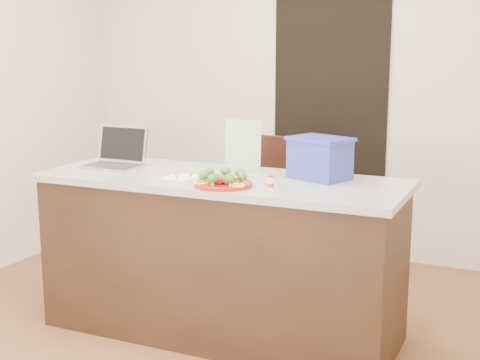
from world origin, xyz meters
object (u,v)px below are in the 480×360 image
at_px(plate, 223,184).
at_px(napkin, 182,177).
at_px(island, 221,256).
at_px(laptop, 117,155).
at_px(chair, 272,203).
at_px(blue_box, 320,158).
at_px(yogurt_bottle, 271,184).

xyz_separation_m(plate, napkin, (-0.31, 0.11, -0.01)).
height_order(island, plate, plate).
relative_size(napkin, laptop, 0.47).
height_order(plate, napkin, plate).
bearing_deg(plate, chair, 97.69).
bearing_deg(blue_box, laptop, -152.64).
bearing_deg(laptop, plate, -16.68).
bearing_deg(napkin, chair, 79.90).
height_order(napkin, yogurt_bottle, yogurt_bottle).
relative_size(napkin, chair, 0.16).
bearing_deg(chair, plate, -73.04).
height_order(laptop, blue_box, laptop).
distance_m(yogurt_bottle, chair, 1.17).
height_order(yogurt_bottle, blue_box, blue_box).
bearing_deg(island, chair, 91.18).
height_order(napkin, chair, chair).
relative_size(island, chair, 1.99).
xyz_separation_m(island, yogurt_bottle, (0.38, -0.20, 0.49)).
xyz_separation_m(plate, laptop, (-0.84, 0.27, 0.05)).
distance_m(yogurt_bottle, laptop, 1.13).
bearing_deg(island, plate, -60.65).
relative_size(plate, blue_box, 0.79).
height_order(island, yogurt_bottle, yogurt_bottle).
distance_m(plate, chair, 1.11).
distance_m(island, plate, 0.53).
bearing_deg(plate, yogurt_bottle, 3.87).
bearing_deg(chair, island, -79.55).
height_order(plate, blue_box, blue_box).
bearing_deg(chair, blue_box, -41.58).
xyz_separation_m(napkin, blue_box, (0.70, 0.28, 0.11)).
relative_size(island, laptop, 5.95).
relative_size(napkin, blue_box, 0.42).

